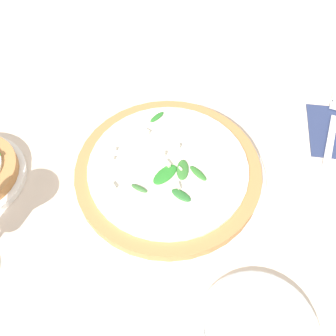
% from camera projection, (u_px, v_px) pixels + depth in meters
% --- Properties ---
extents(ground_plane, '(6.00, 6.00, 0.00)m').
position_uv_depth(ground_plane, '(148.00, 182.00, 0.66)').
color(ground_plane, beige).
extents(pizza_arugula_main, '(0.32, 0.32, 0.05)m').
position_uv_depth(pizza_arugula_main, '(168.00, 173.00, 0.65)').
color(pizza_arugula_main, white).
rests_on(pizza_arugula_main, ground_plane).
extents(napkin, '(0.15, 0.12, 0.01)m').
position_uv_depth(napkin, '(331.00, 131.00, 0.72)').
color(napkin, navy).
rests_on(napkin, ground_plane).
extents(fork, '(0.17, 0.12, 0.00)m').
position_uv_depth(fork, '(333.00, 126.00, 0.72)').
color(fork, silver).
rests_on(fork, ground_plane).
extents(side_plate_white, '(0.16, 0.16, 0.02)m').
position_uv_depth(side_plate_white, '(258.00, 331.00, 0.51)').
color(side_plate_white, white).
rests_on(side_plate_white, ground_plane).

